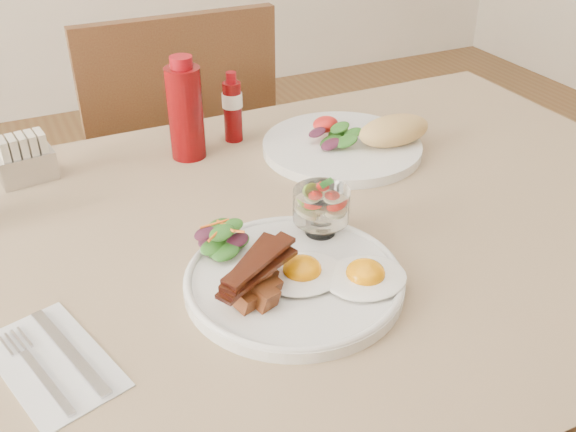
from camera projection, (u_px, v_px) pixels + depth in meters
name	position (u px, v px, depth m)	size (l,w,h in m)	color
table	(296.00, 277.00, 0.98)	(1.33, 0.88, 0.75)	brown
chair_far	(177.00, 172.00, 1.56)	(0.42, 0.42, 0.93)	brown
main_plate	(294.00, 281.00, 0.82)	(0.28, 0.28, 0.02)	silver
fried_eggs	(334.00, 274.00, 0.80)	(0.18, 0.14, 0.03)	white
bacon_potato_pile	(256.00, 279.00, 0.77)	(0.12, 0.09, 0.05)	brown
side_salad	(223.00, 239.00, 0.85)	(0.08, 0.08, 0.04)	#174312
fruit_cup	(321.00, 205.00, 0.87)	(0.08, 0.08, 0.08)	white
second_plate	(354.00, 141.00, 1.14)	(0.29, 0.28, 0.07)	silver
ketchup_bottle	(185.00, 111.00, 1.09)	(0.08, 0.08, 0.18)	#620507
hot_sauce_bottle	(233.00, 108.00, 1.16)	(0.04, 0.04, 0.13)	#620507
sugar_caddy	(26.00, 161.00, 1.04)	(0.09, 0.06, 0.08)	#BBBABF
napkin_cutlery	(54.00, 361.00, 0.70)	(0.15, 0.20, 0.01)	silver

